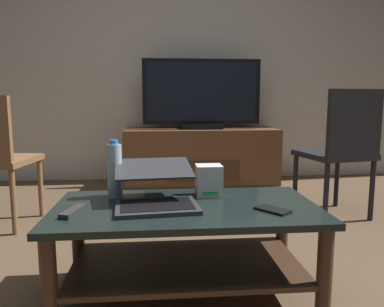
# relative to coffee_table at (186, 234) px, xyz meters

# --- Properties ---
(ground_plane) EXTENTS (7.68, 7.68, 0.00)m
(ground_plane) POSITION_rel_coffee_table_xyz_m (0.12, 0.13, -0.28)
(ground_plane) COLOR brown
(back_wall) EXTENTS (6.40, 0.12, 2.80)m
(back_wall) POSITION_rel_coffee_table_xyz_m (0.12, 2.55, 1.12)
(back_wall) COLOR beige
(back_wall) RESTS_ON ground
(coffee_table) EXTENTS (1.12, 0.59, 0.41)m
(coffee_table) POSITION_rel_coffee_table_xyz_m (0.00, 0.00, 0.00)
(coffee_table) COLOR black
(coffee_table) RESTS_ON ground
(media_cabinet) EXTENTS (1.54, 0.49, 0.56)m
(media_cabinet) POSITION_rel_coffee_table_xyz_m (0.32, 2.23, -0.00)
(media_cabinet) COLOR brown
(media_cabinet) RESTS_ON ground
(television) EXTENTS (1.17, 0.20, 0.69)m
(television) POSITION_rel_coffee_table_xyz_m (0.32, 2.21, 0.61)
(television) COLOR black
(television) RESTS_ON media_cabinet
(dining_chair) EXTENTS (0.52, 0.52, 0.93)m
(dining_chair) POSITION_rel_coffee_table_xyz_m (1.18, 0.98, 0.24)
(dining_chair) COLOR black
(dining_chair) RESTS_ON ground
(laptop) EXTENTS (0.37, 0.43, 0.17)m
(laptop) POSITION_rel_coffee_table_xyz_m (-0.13, 0.02, 0.19)
(laptop) COLOR #333338
(laptop) RESTS_ON coffee_table
(router_box) EXTENTS (0.12, 0.11, 0.15)m
(router_box) POSITION_rel_coffee_table_xyz_m (0.12, 0.15, 0.20)
(router_box) COLOR white
(router_box) RESTS_ON coffee_table
(water_bottle_near) EXTENTS (0.07, 0.07, 0.26)m
(water_bottle_near) POSITION_rel_coffee_table_xyz_m (-0.32, 0.17, 0.25)
(water_bottle_near) COLOR silver
(water_bottle_near) RESTS_ON coffee_table
(cell_phone) EXTENTS (0.14, 0.15, 0.01)m
(cell_phone) POSITION_rel_coffee_table_xyz_m (0.34, -0.11, 0.13)
(cell_phone) COLOR black
(cell_phone) RESTS_ON coffee_table
(tv_remote) EXTENTS (0.09, 0.17, 0.02)m
(tv_remote) POSITION_rel_coffee_table_xyz_m (-0.45, -0.08, 0.14)
(tv_remote) COLOR #2D2D30
(tv_remote) RESTS_ON coffee_table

